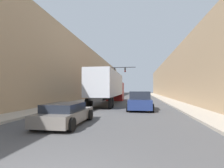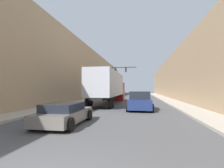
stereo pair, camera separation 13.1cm
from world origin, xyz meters
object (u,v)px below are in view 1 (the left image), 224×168
sedan_car (65,114)px  suv_car (140,101)px  semi_truck (109,86)px  traffic_signal_gantry (112,76)px

sedan_car → suv_car: 8.19m
semi_truck → sedan_car: size_ratio=3.43×
semi_truck → sedan_car: semi_truck is taller
sedan_car → traffic_signal_gantry: traffic_signal_gantry is taller
semi_truck → suv_car: (3.90, -6.26, -1.42)m
suv_car → traffic_signal_gantry: 20.27m
sedan_car → traffic_signal_gantry: size_ratio=0.65×
suv_car → traffic_signal_gantry: traffic_signal_gantry is taller
sedan_car → traffic_signal_gantry: (-1.68, 26.28, 3.95)m
semi_truck → traffic_signal_gantry: size_ratio=2.21×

